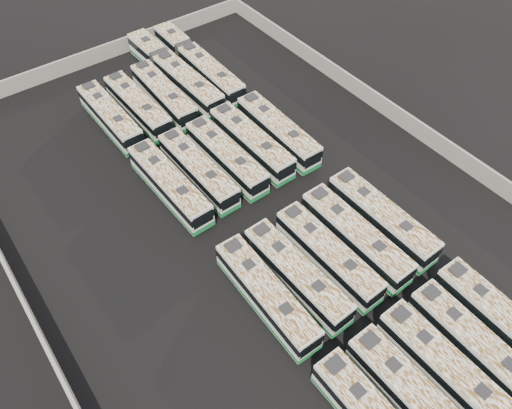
% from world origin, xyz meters
% --- Properties ---
extents(ground, '(140.00, 140.00, 0.00)m').
position_xyz_m(ground, '(0.00, 0.00, 0.00)').
color(ground, black).
rests_on(ground, ground).
extents(perimeter_wall, '(45.20, 73.20, 2.20)m').
position_xyz_m(perimeter_wall, '(0.00, 0.00, 1.10)').
color(perimeter_wall, gray).
rests_on(perimeter_wall, ground).
extents(bus_front_left, '(2.72, 12.28, 3.45)m').
position_xyz_m(bus_front_left, '(-2.02, -21.22, 1.76)').
color(bus_front_left, beige).
rests_on(bus_front_left, ground).
extents(bus_front_center, '(2.77, 12.20, 3.43)m').
position_xyz_m(bus_front_center, '(1.59, -21.09, 1.75)').
color(bus_front_center, beige).
rests_on(bus_front_center, ground).
extents(bus_front_right, '(2.67, 11.90, 3.34)m').
position_xyz_m(bus_front_right, '(4.99, -21.09, 1.71)').
color(bus_front_right, beige).
rests_on(bus_front_right, ground).
extents(bus_front_far_right, '(2.77, 12.11, 3.40)m').
position_xyz_m(bus_front_far_right, '(8.47, -21.05, 1.74)').
color(bus_front_far_right, beige).
rests_on(bus_front_far_right, ground).
extents(bus_midfront_far_left, '(2.81, 12.11, 3.40)m').
position_xyz_m(bus_midfront_far_left, '(-5.42, -7.49, 1.74)').
color(bus_midfront_far_left, beige).
rests_on(bus_midfront_far_left, ground).
extents(bus_midfront_left, '(2.83, 11.99, 3.36)m').
position_xyz_m(bus_midfront_left, '(-2.04, -7.48, 1.72)').
color(bus_midfront_left, beige).
rests_on(bus_midfront_left, ground).
extents(bus_midfront_center, '(2.71, 11.90, 3.34)m').
position_xyz_m(bus_midfront_center, '(1.60, -7.54, 1.71)').
color(bus_midfront_center, beige).
rests_on(bus_midfront_center, ground).
extents(bus_midfront_right, '(2.74, 12.38, 3.48)m').
position_xyz_m(bus_midfront_right, '(5.00, -7.56, 1.78)').
color(bus_midfront_right, beige).
rests_on(bus_midfront_right, ground).
extents(bus_midfront_far_right, '(2.73, 12.38, 3.48)m').
position_xyz_m(bus_midfront_far_right, '(8.61, -7.45, 1.78)').
color(bus_midfront_far_right, beige).
rests_on(bus_midfront_far_right, ground).
extents(bus_midback_far_left, '(2.89, 12.39, 3.48)m').
position_xyz_m(bus_midback_far_left, '(-5.50, 8.63, 1.78)').
color(bus_midback_far_left, beige).
rests_on(bus_midback_far_left, ground).
extents(bus_midback_left, '(2.67, 11.92, 3.35)m').
position_xyz_m(bus_midback_left, '(-2.00, 8.75, 1.71)').
color(bus_midback_left, beige).
rests_on(bus_midback_left, ground).
extents(bus_midback_center, '(2.72, 12.04, 3.38)m').
position_xyz_m(bus_midback_center, '(1.49, 8.59, 1.73)').
color(bus_midback_center, beige).
rests_on(bus_midback_center, ground).
extents(bus_midback_right, '(2.77, 12.34, 3.47)m').
position_xyz_m(bus_midback_right, '(5.00, 8.80, 1.77)').
color(bus_midback_right, beige).
rests_on(bus_midback_right, ground).
extents(bus_midback_far_right, '(2.82, 12.43, 3.49)m').
position_xyz_m(bus_midback_far_right, '(8.54, 8.53, 1.79)').
color(bus_midback_far_right, beige).
rests_on(bus_midback_far_right, ground).
extents(bus_back_far_left, '(2.64, 11.99, 3.37)m').
position_xyz_m(bus_back_far_left, '(-5.50, 22.33, 1.72)').
color(bus_back_far_left, beige).
rests_on(bus_back_far_left, ground).
extents(bus_back_left, '(2.79, 12.02, 3.37)m').
position_xyz_m(bus_back_left, '(-1.97, 22.20, 1.72)').
color(bus_back_left, beige).
rests_on(bus_back_left, ground).
extents(bus_back_center, '(2.90, 12.32, 3.45)m').
position_xyz_m(bus_back_center, '(1.57, 22.16, 1.77)').
color(bus_back_center, beige).
rests_on(bus_back_center, ground).
extents(bus_back_right, '(3.05, 19.28, 3.49)m').
position_xyz_m(bus_back_right, '(5.04, 25.56, 1.78)').
color(bus_back_right, beige).
rests_on(bus_back_right, ground).
extents(bus_back_far_right, '(2.82, 18.74, 3.39)m').
position_xyz_m(bus_back_far_right, '(8.63, 25.58, 1.73)').
color(bus_back_far_right, beige).
rests_on(bus_back_far_right, ground).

